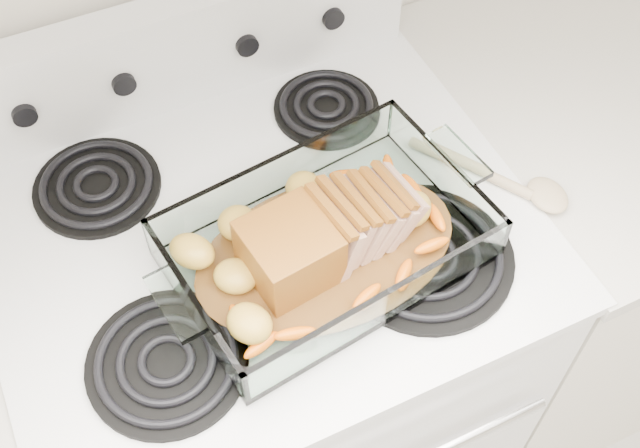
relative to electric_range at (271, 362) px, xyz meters
name	(u,v)px	position (x,y,z in m)	size (l,w,h in m)	color
electric_range	(271,362)	(0.00, 0.00, 0.00)	(0.78, 0.70, 1.12)	white
counter_right	(558,244)	(0.66, 0.00, -0.02)	(0.58, 0.68, 0.93)	white
baking_dish	(326,246)	(0.07, -0.10, 0.48)	(0.41, 0.27, 0.08)	white
pork_roast	(316,238)	(0.05, -0.10, 0.51)	(0.25, 0.11, 0.09)	brown
roast_vegetables	(313,227)	(0.06, -0.07, 0.49)	(0.34, 0.18, 0.04)	#E45E02
wooden_spoon	(514,183)	(0.37, -0.11, 0.46)	(0.16, 0.22, 0.02)	tan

